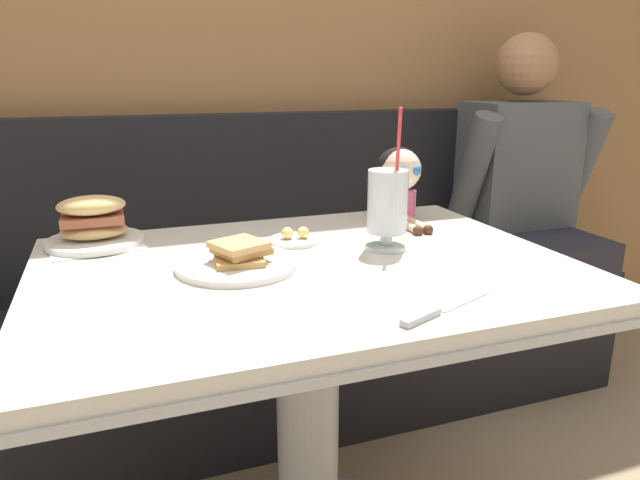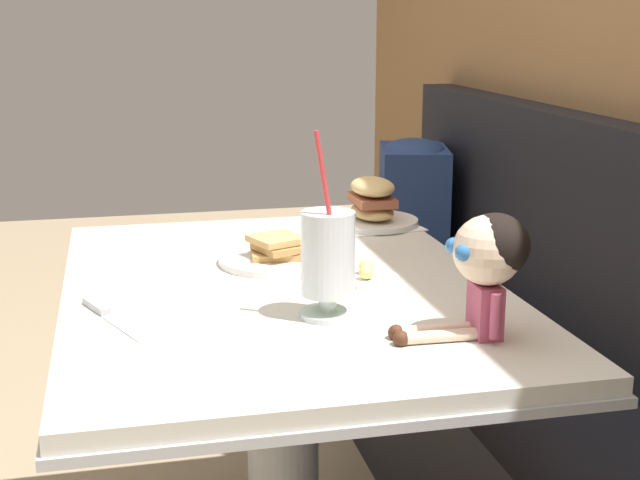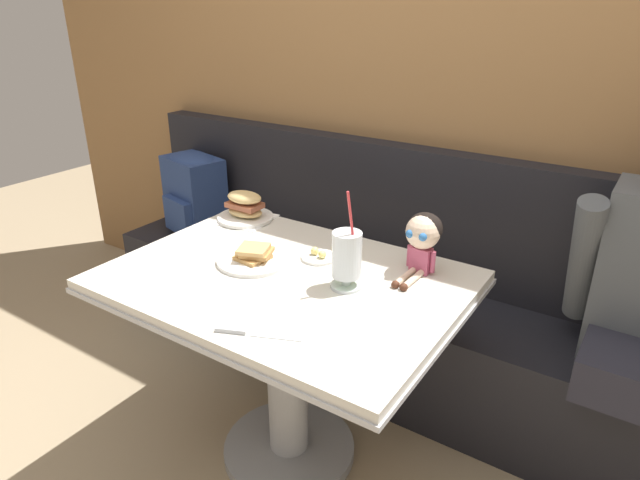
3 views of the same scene
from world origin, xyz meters
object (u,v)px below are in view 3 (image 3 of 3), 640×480
at_px(butter_knife, 243,332).
at_px(butter_saucer, 319,256).
at_px(sandwich_plate, 245,209).
at_px(toast_plate, 254,258).
at_px(seated_doll, 423,235).
at_px(milkshake_glass, 347,258).
at_px(backpack, 194,191).

bearing_deg(butter_knife, butter_saucer, 99.92).
xyz_separation_m(sandwich_plate, butter_saucer, (0.44, -0.14, -0.04)).
distance_m(sandwich_plate, butter_knife, 0.82).
bearing_deg(toast_plate, butter_knife, -54.14).
height_order(toast_plate, seated_doll, seated_doll).
relative_size(milkshake_glass, seated_doll, 1.44).
bearing_deg(sandwich_plate, butter_knife, -49.80).
xyz_separation_m(butter_saucer, butter_knife, (0.08, -0.48, -0.00)).
xyz_separation_m(seated_doll, backpack, (-1.37, 0.34, -0.21)).
xyz_separation_m(milkshake_glass, backpack, (-1.23, 0.56, -0.18)).
bearing_deg(toast_plate, sandwich_plate, 134.95).
bearing_deg(butter_knife, seated_doll, 67.74).
xyz_separation_m(milkshake_glass, seated_doll, (0.14, 0.22, 0.03)).
xyz_separation_m(toast_plate, milkshake_glass, (0.34, 0.02, 0.08)).
bearing_deg(seated_doll, toast_plate, -154.10).
height_order(milkshake_glass, butter_saucer, milkshake_glass).
bearing_deg(butter_saucer, seated_doll, 17.08).
xyz_separation_m(toast_plate, butter_knife, (0.25, -0.35, -0.01)).
distance_m(sandwich_plate, seated_doll, 0.77).
distance_m(milkshake_glass, seated_doll, 0.26).
bearing_deg(toast_plate, seated_doll, 25.90).
xyz_separation_m(butter_knife, backpack, (-1.13, 0.93, -0.09)).
xyz_separation_m(toast_plate, butter_saucer, (0.17, 0.14, -0.01)).
height_order(toast_plate, butter_saucer, toast_plate).
xyz_separation_m(milkshake_glass, butter_knife, (-0.09, -0.37, -0.09)).
relative_size(butter_knife, seated_doll, 1.02).
xyz_separation_m(butter_saucer, seated_doll, (0.32, 0.10, 0.12)).
height_order(milkshake_glass, seated_doll, milkshake_glass).
height_order(milkshake_glass, butter_knife, milkshake_glass).
xyz_separation_m(sandwich_plate, backpack, (-0.61, 0.30, -0.13)).
bearing_deg(milkshake_glass, seated_doll, 56.50).
height_order(seated_doll, backpack, seated_doll).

